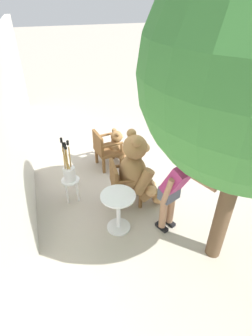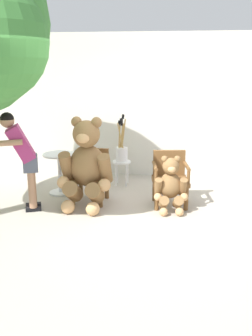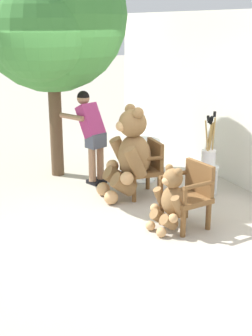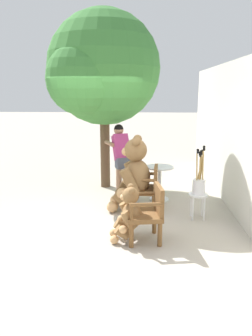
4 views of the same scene
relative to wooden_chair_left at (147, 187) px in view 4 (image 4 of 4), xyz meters
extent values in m
plane|color=#B2A899|center=(0.65, -0.72, -0.46)|extent=(60.00, 60.00, 0.00)
cube|color=brown|center=(0.00, -0.06, -0.06)|extent=(0.59, 0.56, 0.07)
cylinder|color=brown|center=(-0.25, -0.26, -0.28)|extent=(0.07, 0.07, 0.37)
cylinder|color=brown|center=(0.21, -0.29, -0.28)|extent=(0.07, 0.07, 0.37)
cylinder|color=brown|center=(-0.22, 0.16, -0.28)|extent=(0.07, 0.07, 0.37)
cylinder|color=brown|center=(0.24, 0.13, -0.28)|extent=(0.07, 0.07, 0.37)
cube|color=brown|center=(0.01, 0.17, 0.19)|extent=(0.52, 0.10, 0.42)
cylinder|color=brown|center=(-0.25, -0.04, 0.20)|extent=(0.09, 0.48, 0.06)
cylinder|color=brown|center=(-0.27, -0.25, 0.09)|extent=(0.05, 0.05, 0.22)
cylinder|color=brown|center=(0.25, -0.08, 0.20)|extent=(0.09, 0.48, 0.06)
cylinder|color=brown|center=(0.23, -0.29, 0.09)|extent=(0.05, 0.05, 0.22)
cube|color=brown|center=(1.30, -0.06, -0.06)|extent=(0.62, 0.59, 0.07)
cylinder|color=brown|center=(1.10, -0.30, -0.28)|extent=(0.07, 0.07, 0.37)
cylinder|color=brown|center=(1.56, -0.24, -0.28)|extent=(0.07, 0.07, 0.37)
cylinder|color=brown|center=(1.05, 0.12, -0.28)|extent=(0.07, 0.07, 0.37)
cylinder|color=brown|center=(1.50, 0.18, -0.28)|extent=(0.07, 0.07, 0.37)
cube|color=brown|center=(1.27, 0.17, 0.19)|extent=(0.52, 0.13, 0.42)
cylinder|color=brown|center=(1.06, -0.10, 0.20)|extent=(0.12, 0.48, 0.06)
cylinder|color=brown|center=(1.08, -0.30, 0.09)|extent=(0.05, 0.05, 0.22)
cylinder|color=brown|center=(1.55, -0.03, 0.20)|extent=(0.12, 0.48, 0.06)
cylinder|color=brown|center=(1.58, -0.24, 0.09)|extent=(0.05, 0.05, 0.22)
ellipsoid|color=olive|center=(0.00, -0.18, 0.19)|extent=(0.62, 0.53, 0.67)
sphere|color=olive|center=(-0.01, -0.22, 0.70)|extent=(0.43, 0.43, 0.43)
ellipsoid|color=tan|center=(-0.02, -0.40, 0.67)|extent=(0.21, 0.17, 0.16)
sphere|color=black|center=(-0.02, -0.40, 0.68)|extent=(0.06, 0.06, 0.06)
sphere|color=olive|center=(-0.16, -0.18, 0.89)|extent=(0.17, 0.17, 0.17)
sphere|color=olive|center=(0.15, -0.20, 0.89)|extent=(0.17, 0.17, 0.17)
cylinder|color=olive|center=(-0.32, -0.27, 0.19)|extent=(0.22, 0.38, 0.51)
sphere|color=tan|center=(-0.35, -0.40, -0.04)|extent=(0.20, 0.20, 0.20)
cylinder|color=olive|center=(0.30, -0.32, 0.19)|extent=(0.22, 0.38, 0.51)
sphere|color=tan|center=(0.31, -0.45, -0.04)|extent=(0.20, 0.20, 0.20)
cylinder|color=olive|center=(-0.20, -0.42, -0.18)|extent=(0.27, 0.43, 0.39)
sphere|color=tan|center=(-0.23, -0.62, -0.36)|extent=(0.21, 0.21, 0.21)
cylinder|color=olive|center=(0.16, -0.44, -0.18)|extent=(0.27, 0.43, 0.39)
sphere|color=tan|center=(0.16, -0.64, -0.36)|extent=(0.21, 0.21, 0.21)
ellipsoid|color=olive|center=(1.30, -0.24, -0.07)|extent=(0.39, 0.34, 0.41)
sphere|color=olive|center=(1.31, -0.26, 0.25)|extent=(0.26, 0.26, 0.26)
ellipsoid|color=tan|center=(1.32, -0.37, 0.23)|extent=(0.13, 0.11, 0.10)
sphere|color=black|center=(1.32, -0.37, 0.23)|extent=(0.04, 0.04, 0.04)
sphere|color=olive|center=(1.21, -0.26, 0.36)|extent=(0.10, 0.10, 0.10)
sphere|color=olive|center=(1.40, -0.24, 0.36)|extent=(0.10, 0.10, 0.10)
cylinder|color=olive|center=(1.12, -0.33, -0.07)|extent=(0.14, 0.24, 0.31)
sphere|color=tan|center=(1.13, -0.42, -0.20)|extent=(0.12, 0.12, 0.12)
cylinder|color=olive|center=(1.50, -0.28, -0.07)|extent=(0.14, 0.24, 0.31)
sphere|color=tan|center=(1.52, -0.36, -0.20)|extent=(0.12, 0.12, 0.12)
cylinder|color=olive|center=(1.22, -0.40, -0.29)|extent=(0.18, 0.27, 0.24)
sphere|color=tan|center=(1.22, -0.53, -0.40)|extent=(0.13, 0.13, 0.13)
cylinder|color=olive|center=(1.43, -0.38, -0.29)|extent=(0.18, 0.27, 0.24)
sphere|color=tan|center=(1.46, -0.50, -0.40)|extent=(0.13, 0.13, 0.13)
cube|color=black|center=(-0.86, -0.42, -0.43)|extent=(0.26, 0.17, 0.06)
cylinder|color=#A37556|center=(-0.86, -0.42, 0.01)|extent=(0.12, 0.12, 0.82)
cube|color=black|center=(-0.79, -0.58, -0.43)|extent=(0.26, 0.17, 0.06)
cylinder|color=#A37556|center=(-0.79, -0.58, 0.01)|extent=(0.12, 0.12, 0.82)
cube|color=#4C5160|center=(-0.83, -0.50, 0.29)|extent=(0.31, 0.36, 0.24)
cube|color=#9E2D66|center=(-0.94, -0.54, 0.60)|extent=(0.51, 0.45, 0.57)
sphere|color=#A37556|center=(-1.09, -0.60, 0.95)|extent=(0.21, 0.21, 0.21)
sphere|color=black|center=(-1.09, -0.60, 0.97)|extent=(0.21, 0.21, 0.21)
cylinder|color=#A37556|center=(-1.10, -0.81, 0.65)|extent=(0.55, 0.28, 0.10)
cylinder|color=#A37556|center=(-1.01, -0.37, 0.48)|extent=(0.21, 0.15, 0.51)
cylinder|color=white|center=(0.39, 0.91, -0.02)|extent=(0.34, 0.34, 0.03)
cylinder|color=white|center=(0.48, 1.01, -0.25)|extent=(0.04, 0.04, 0.43)
cylinder|color=white|center=(0.29, 1.01, -0.25)|extent=(0.04, 0.04, 0.43)
cylinder|color=white|center=(0.48, 0.81, -0.25)|extent=(0.04, 0.04, 0.43)
cylinder|color=white|center=(0.29, 0.81, -0.25)|extent=(0.04, 0.04, 0.43)
cylinder|color=white|center=(0.39, 0.91, 0.13)|extent=(0.22, 0.22, 0.26)
cylinder|color=tan|center=(0.39, 0.86, 0.40)|extent=(0.16, 0.03, 0.64)
cylinder|color=black|center=(0.39, 0.86, 0.77)|extent=(0.06, 0.04, 0.09)
cylinder|color=tan|center=(0.39, 0.91, 0.37)|extent=(0.06, 0.04, 0.59)
cylinder|color=black|center=(0.39, 0.91, 0.71)|extent=(0.05, 0.05, 0.08)
cylinder|color=tan|center=(0.34, 0.91, 0.38)|extent=(0.04, 0.13, 0.60)
cylinder|color=black|center=(0.34, 0.91, 0.72)|extent=(0.05, 0.06, 0.09)
cylinder|color=tan|center=(0.41, 0.96, 0.43)|extent=(0.11, 0.06, 0.70)
cylinder|color=black|center=(0.41, 0.96, 0.82)|extent=(0.05, 0.05, 0.09)
cylinder|color=tan|center=(0.37, 0.94, 0.39)|extent=(0.11, 0.06, 0.63)
cylinder|color=black|center=(0.37, 0.94, 0.75)|extent=(0.05, 0.05, 0.09)
cylinder|color=tan|center=(0.38, 0.92, 0.39)|extent=(0.11, 0.04, 0.62)
cylinder|color=black|center=(0.38, 0.92, 0.74)|extent=(0.05, 0.05, 0.09)
cylinder|color=silver|center=(-0.62, 0.28, 0.24)|extent=(0.56, 0.56, 0.03)
cylinder|color=silver|center=(-0.62, 0.28, -0.12)|extent=(0.07, 0.07, 0.69)
cylinder|color=silver|center=(-0.62, 0.28, -0.45)|extent=(0.40, 0.40, 0.03)
cylinder|color=brown|center=(-1.55, -0.96, 0.56)|extent=(0.22, 0.22, 2.04)
sphere|color=#3D7F38|center=(-1.55, -0.96, 2.26)|extent=(2.50, 2.50, 2.50)
sphere|color=#3D7F38|center=(-0.93, -1.33, 2.01)|extent=(1.50, 1.50, 1.50)
camera|label=1|loc=(-3.64, 1.12, 2.91)|focal=28.00mm
camera|label=2|loc=(1.33, -5.79, 1.75)|focal=40.00mm
camera|label=3|loc=(6.20, -3.13, 2.16)|focal=50.00mm
camera|label=4|loc=(5.96, -0.10, 1.77)|focal=35.00mm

